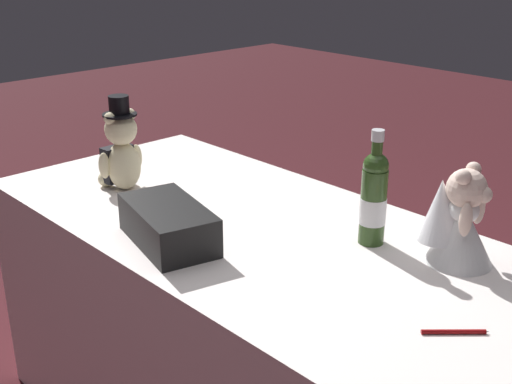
{
  "coord_description": "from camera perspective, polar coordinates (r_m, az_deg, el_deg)",
  "views": [
    {
      "loc": [
        1.21,
        -1.15,
        1.52
      ],
      "look_at": [
        0.0,
        0.0,
        0.88
      ],
      "focal_mm": 46.39,
      "sensor_mm": 36.0,
      "label": 1
    }
  ],
  "objects": [
    {
      "name": "reception_table",
      "position": [
        2.02,
        0.0,
        -13.01
      ],
      "size": [
        1.72,
        0.79,
        0.78
      ],
      "primitive_type": "cube",
      "color": "white",
      "rests_on": "ground_plane"
    },
    {
      "name": "teddy_bear_bride",
      "position": [
        1.67,
        16.92,
        -2.25
      ],
      "size": [
        0.21,
        0.16,
        0.25
      ],
      "color": "white",
      "rests_on": "reception_table"
    },
    {
      "name": "teddy_bear_groom",
      "position": [
        2.11,
        -11.57,
        3.44
      ],
      "size": [
        0.14,
        0.16,
        0.3
      ],
      "color": "beige",
      "rests_on": "reception_table"
    },
    {
      "name": "signing_pen",
      "position": [
        1.42,
        16.87,
        -11.45
      ],
      "size": [
        0.1,
        0.11,
        0.01
      ],
      "color": "maroon",
      "rests_on": "reception_table"
    },
    {
      "name": "gift_case_black",
      "position": [
        1.73,
        -7.58,
        -2.79
      ],
      "size": [
        0.33,
        0.23,
        0.1
      ],
      "color": "black",
      "rests_on": "reception_table"
    },
    {
      "name": "champagne_bottle",
      "position": [
        1.71,
        10.11,
        -0.42
      ],
      "size": [
        0.07,
        0.07,
        0.3
      ],
      "color": "#2D491D",
      "rests_on": "reception_table"
    }
  ]
}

